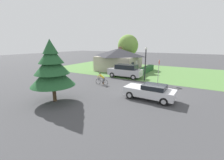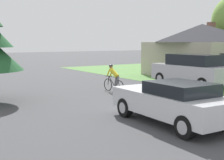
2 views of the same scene
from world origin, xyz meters
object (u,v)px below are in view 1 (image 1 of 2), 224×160
Objects in this scene: sedan_left_lane at (150,91)px; cyclist at (102,79)px; stop_sign at (159,67)px; street_lamp at (146,60)px; cottage_house at (119,59)px; deciduous_tree_right at (128,46)px; conifer_tall_near at (52,68)px; parked_suv_right at (125,71)px.

cyclist reaches higher than sedan_left_lane.
stop_sign is at bearing -80.74° from sedan_left_lane.
sedan_left_lane is at bearing -158.34° from street_lamp.
cottage_house is 8.79m from street_lamp.
stop_sign is (-5.79, -8.63, -0.04)m from cottage_house.
conifer_tall_near is at bearing -172.71° from deciduous_tree_right.
cyclist is 0.32× the size of conifer_tall_near.
conifer_tall_near is (-16.61, -2.44, 0.79)m from cottage_house.
deciduous_tree_right reaches higher than street_lamp.
cottage_house is 1.55× the size of parked_suv_right.
parked_suv_right is (6.97, 5.67, 0.26)m from sedan_left_lane.
cyclist is (1.97, 6.44, -0.01)m from sedan_left_lane.
deciduous_tree_right reaches higher than sedan_left_lane.
cyclist is 0.34× the size of parked_suv_right.
sedan_left_lane is 8.59m from conifer_tall_near.
cottage_house is 6.45m from parked_suv_right.
sedan_left_lane is 1.51× the size of stop_sign.
conifer_tall_near is at bearing 80.79° from cyclist.
sedan_left_lane is at bearing 158.61° from cyclist.
street_lamp is (-5.52, -6.81, 0.66)m from cottage_house.
cottage_house reaches higher than stop_sign.
conifer_tall_near is (-11.09, 4.37, 0.14)m from street_lamp.
street_lamp is 0.66× the size of deciduous_tree_right.
stop_sign is (4.34, -5.64, 1.33)m from cyclist.
parked_suv_right is at bearing -144.84° from cottage_house.
sedan_left_lane is 19.71m from deciduous_tree_right.
cottage_house is at bearing -54.56° from parked_suv_right.
stop_sign is at bearing -146.84° from cyclist.
street_lamp is at bearing -134.08° from cyclist.
cyclist is 0.38× the size of street_lamp.
cottage_house is 1.71× the size of street_lamp.
conifer_tall_near reaches higher than parked_suv_right.
cottage_house reaches higher than sedan_left_lane.
parked_suv_right is 0.73× the size of deciduous_tree_right.
deciduous_tree_right reaches higher than stop_sign.
parked_suv_right is 1.67× the size of stop_sign.
deciduous_tree_right is at bearing 2.34° from cottage_house.
cottage_house is 15.39m from sedan_left_lane.
street_lamp is at bearing -145.13° from deciduous_tree_right.
deciduous_tree_right reaches higher than parked_suv_right.
sedan_left_lane is 6.73m from cyclist.
parked_suv_right is at bearing 82.59° from street_lamp.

